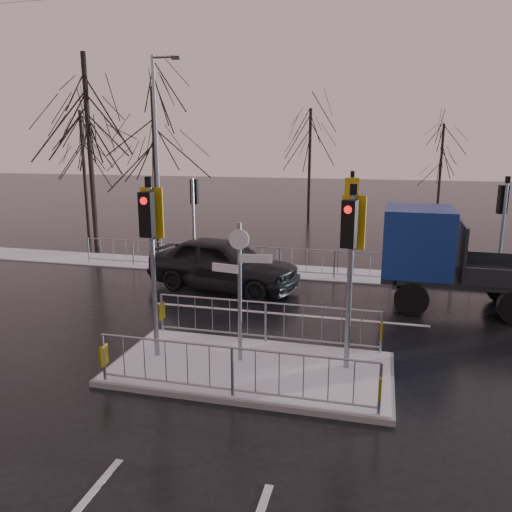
% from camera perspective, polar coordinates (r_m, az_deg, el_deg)
% --- Properties ---
extents(ground, '(120.00, 120.00, 0.00)m').
position_cam_1_polar(ground, '(11.09, -0.57, -13.03)').
color(ground, black).
rests_on(ground, ground).
extents(snow_verge, '(30.00, 2.00, 0.04)m').
position_cam_1_polar(snow_verge, '(19.05, 6.05, -1.90)').
color(snow_verge, white).
rests_on(snow_verge, ground).
extents(lane_markings, '(8.00, 11.38, 0.01)m').
position_cam_1_polar(lane_markings, '(10.80, -1.04, -13.76)').
color(lane_markings, silver).
rests_on(lane_markings, ground).
extents(traffic_island, '(6.00, 3.04, 4.15)m').
position_cam_1_polar(traffic_island, '(10.94, -0.62, -11.16)').
color(traffic_island, slate).
rests_on(traffic_island, ground).
extents(far_kerb_fixtures, '(18.00, 0.65, 3.83)m').
position_cam_1_polar(far_kerb_fixtures, '(18.29, 6.81, 0.68)').
color(far_kerb_fixtures, gray).
rests_on(far_kerb_fixtures, ground).
extents(car_far_lane, '(5.50, 3.09, 1.77)m').
position_cam_1_polar(car_far_lane, '(16.76, -3.78, -0.85)').
color(car_far_lane, black).
rests_on(car_far_lane, ground).
extents(flatbed_truck, '(6.49, 2.51, 2.98)m').
position_cam_1_polar(flatbed_truck, '(15.74, 21.21, 0.01)').
color(flatbed_truck, black).
rests_on(flatbed_truck, ground).
extents(tree_near_a, '(4.75, 4.75, 8.97)m').
position_cam_1_polar(tree_near_a, '(24.47, -18.72, 15.16)').
color(tree_near_a, black).
rests_on(tree_near_a, ground).
extents(tree_near_b, '(4.00, 4.00, 7.55)m').
position_cam_1_polar(tree_near_b, '(24.54, -11.56, 13.30)').
color(tree_near_b, black).
rests_on(tree_near_b, ground).
extents(tree_near_c, '(3.50, 3.50, 6.61)m').
position_cam_1_polar(tree_near_c, '(27.62, -19.20, 11.44)').
color(tree_near_c, black).
rests_on(tree_near_c, ground).
extents(tree_far_a, '(3.75, 3.75, 7.08)m').
position_cam_1_polar(tree_far_a, '(31.98, 6.19, 12.73)').
color(tree_far_a, black).
rests_on(tree_far_a, ground).
extents(tree_far_b, '(3.25, 3.25, 6.14)m').
position_cam_1_polar(tree_far_b, '(33.83, 20.46, 10.93)').
color(tree_far_b, black).
rests_on(tree_far_b, ground).
extents(street_lamp_left, '(1.25, 0.18, 8.20)m').
position_cam_1_polar(street_lamp_left, '(21.16, -11.14, 11.66)').
color(street_lamp_left, gray).
rests_on(street_lamp_left, ground).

